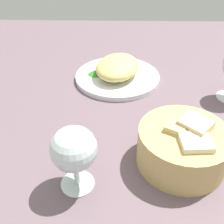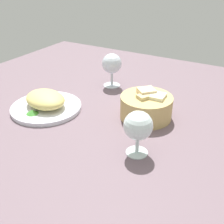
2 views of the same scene
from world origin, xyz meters
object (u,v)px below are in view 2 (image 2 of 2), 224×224
Objects in this scene: bread_basket at (147,106)px; wine_glass_far at (112,65)px; wine_glass_near at (138,127)px; plate at (46,108)px.

bread_basket is 1.25× the size of wine_glass_far.
wine_glass_near is (5.89, -19.28, 4.17)cm from bread_basket.
wine_glass_near is 0.93× the size of wine_glass_far.
bread_basket is at bearing -36.47° from wine_glass_far.
wine_glass_far is at bearing 72.49° from plate.
wine_glass_near is at bearing -73.01° from bread_basket.
plate is 1.93× the size of wine_glass_near.
bread_basket is 20.59cm from wine_glass_near.
bread_basket is at bearing 106.99° from wine_glass_near.
bread_basket is 28.98cm from wine_glass_far.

